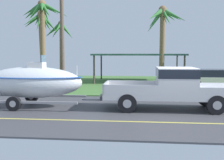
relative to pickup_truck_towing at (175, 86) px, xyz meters
name	(u,v)px	position (x,y,z in m)	size (l,w,h in m)	color
ground	(161,88)	(0.01, 7.76, -1.05)	(36.00, 22.00, 0.11)	#424247
pickup_truck_towing	(175,86)	(0.00, 0.00, 0.00)	(5.80, 2.04, 1.88)	silver
boat_on_trailer	(32,82)	(-6.60, 0.00, 0.13)	(5.92, 2.26, 2.43)	gray
parked_sedan_near	(218,79)	(3.92, 7.56, -0.37)	(4.75, 1.91, 1.38)	beige
carport_awning	(139,55)	(-1.65, 11.59, 1.32)	(7.64, 4.74, 2.47)	#4C4238
palm_tree_near_right	(162,25)	(0.12, 9.28, 3.62)	(3.11, 3.26, 6.15)	brown
palm_tree_mid	(61,35)	(-8.96, 13.06, 3.16)	(2.70, 3.11, 5.56)	brown
palm_tree_far_left	(42,30)	(-10.07, 11.04, 3.51)	(3.03, 2.68, 6.22)	brown
palm_tree_far_right	(42,20)	(-8.95, 7.99, 3.98)	(3.81, 2.79, 6.50)	brown
utility_pole	(62,26)	(-6.27, 4.08, 3.11)	(0.24, 1.80, 8.01)	brown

